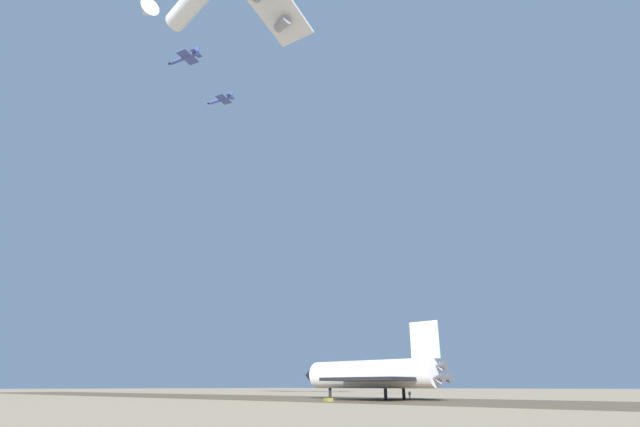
# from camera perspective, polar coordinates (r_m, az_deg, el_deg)

# --- Properties ---
(ground_plane) EXTENTS (1200.00, 1200.00, 0.00)m
(ground_plane) POSITION_cam_1_polar(r_m,az_deg,el_deg) (112.00, 4.14, -21.88)
(ground_plane) COLOR tan
(runway_strip) EXTENTS (440.80, 52.89, 0.02)m
(runway_strip) POSITION_cam_1_polar(r_m,az_deg,el_deg) (110.57, 6.41, -21.83)
(runway_strip) COLOR brown
(runway_strip) RESTS_ON ground
(space_shuttle) EXTENTS (38.50, 24.36, 15.80)m
(space_shuttle) POSITION_cam_1_polar(r_m,az_deg,el_deg) (110.87, 6.06, -19.08)
(space_shuttle) COLOR white
(space_shuttle) RESTS_ON ground
(chase_jet_lead) EXTENTS (15.31, 8.86, 4.00)m
(chase_jet_lead) POSITION_cam_1_polar(r_m,az_deg,el_deg) (235.62, -12.12, 13.52)
(chase_jet_lead) COLOR #38478C
(chase_jet_right_wing) EXTENTS (15.32, 8.82, 4.00)m
(chase_jet_right_wing) POSITION_cam_1_polar(r_m,az_deg,el_deg) (191.79, -16.35, 17.89)
(chase_jet_right_wing) COLOR #38478C
(ground_crew_near_nose) EXTENTS (0.63, 0.34, 1.73)m
(ground_crew_near_nose) POSITION_cam_1_polar(r_m,az_deg,el_deg) (121.08, 10.97, -21.04)
(ground_crew_near_nose) COLOR silver
(ground_crew_near_nose) RESTS_ON ground
(ground_support_crate) EXTENTS (1.92, 1.69, 0.66)m
(ground_support_crate) POSITION_cam_1_polar(r_m,az_deg,el_deg) (98.31, 1.04, -21.94)
(ground_support_crate) COLOR olive
(ground_support_crate) RESTS_ON ground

